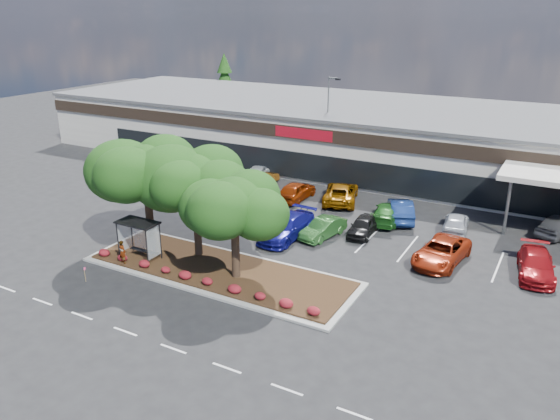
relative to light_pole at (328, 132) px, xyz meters
The scene contains 29 objects.
ground 28.79m from the light_pole, 79.31° to the right, with size 160.00×160.00×0.00m, color black.
retail_store 8.07m from the light_pole, 47.97° to the left, with size 80.40×25.20×6.25m.
landscape_island 24.56m from the light_pole, 82.20° to the right, with size 18.00×6.00×0.26m.
lane_markings 18.79m from the light_pole, 73.67° to the right, with size 33.12×20.06×0.01m.
shrub_row 26.55m from the light_pole, 82.82° to the right, with size 17.00×0.80×0.50m, color maroon, non-canonical shape.
bus_shelter 25.20m from the light_pole, 95.06° to the right, with size 2.75×1.55×2.59m.
island_tree_west 23.63m from the light_pole, 96.60° to the right, with size 7.20×7.20×7.89m, color black, non-canonical shape.
island_tree_mid 22.79m from the light_pole, 88.03° to the right, with size 6.60×6.60×7.32m, color black, non-canonical shape.
island_tree_east 24.75m from the light_pole, 78.85° to the right, with size 5.80×5.80×6.50m, color black, non-canonical shape.
conifer_north_west 30.60m from the light_pole, 143.90° to the left, with size 4.40×4.40×10.00m, color black.
person_waiting 26.61m from the light_pole, 95.85° to the right, with size 0.58×0.38×1.58m, color #594C47.
light_pole is the anchor object (origin of this frame).
survey_stake 29.41m from the light_pole, 96.34° to the right, with size 0.08×0.14×0.99m.
car_0 17.54m from the light_pole, 131.56° to the right, with size 1.80×4.48×1.53m, color maroon.
car_1 16.43m from the light_pole, 118.32° to the right, with size 1.92×4.78×1.63m, color black.
car_2 14.90m from the light_pole, 102.21° to the right, with size 1.95×4.86×1.66m, color silver.
car_3 17.27m from the light_pole, 66.71° to the right, with size 1.48×4.25×1.40m, color #245421.
car_4 17.80m from the light_pole, 75.46° to the right, with size 2.36×5.80×1.68m, color navy.
car_5 16.76m from the light_pole, 56.33° to the right, with size 1.63×4.06×1.38m, color black.
car_6 22.18m from the light_pole, 45.60° to the right, with size 2.56×5.56×1.54m, color maroon.
car_7 25.85m from the light_pole, 34.93° to the right, with size 2.08×5.12×1.49m, color maroon.
car_9 8.64m from the light_pole, 119.29° to the right, with size 1.46×4.18×1.38m, color brown.
car_10 8.21m from the light_pole, 130.51° to the right, with size 1.86×4.61×1.57m, color silver.
car_11 9.73m from the light_pole, 83.15° to the right, with size 1.95×4.85×1.65m, color maroon.
car_12 9.58m from the light_pole, 58.04° to the right, with size 2.72×5.90×1.64m, color #784404.
car_13 14.55m from the light_pole, 46.01° to the right, with size 2.07×5.10×1.48m, color #1A5317.
car_14 14.51m from the light_pole, 41.30° to the right, with size 1.76×5.05×1.66m, color navy.
car_15 18.28m from the light_pole, 33.16° to the right, with size 1.77×4.39×1.50m, color #ABAFB8.
car_16 23.09m from the light_pole, 17.07° to the right, with size 1.91×4.74×1.62m, color #4D4E53.
Camera 1 is at (16.55, -21.56, 15.85)m, focal length 35.00 mm.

